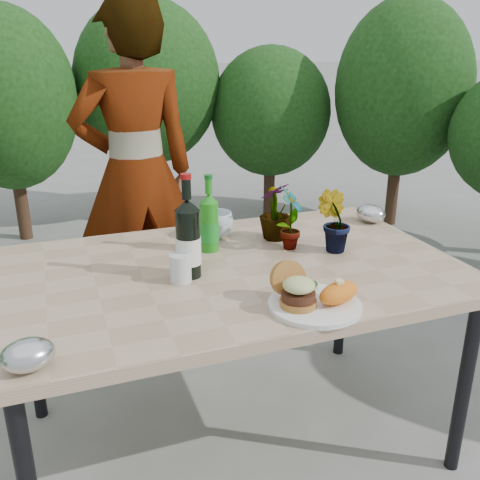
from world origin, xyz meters
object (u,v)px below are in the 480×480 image
object	(u,v)px
patio_table	(232,282)
dinner_plate	(315,305)
person	(136,174)
wine_bottle	(188,240)

from	to	relation	value
patio_table	dinner_plate	xyz separation A→B (m)	(0.13, -0.37, 0.06)
dinner_plate	person	world-z (taller)	person
dinner_plate	wine_bottle	distance (m)	0.47
wine_bottle	patio_table	bearing A→B (deg)	-13.83
wine_bottle	person	distance (m)	1.09
patio_table	person	size ratio (longest dim) A/B	0.93
dinner_plate	person	xyz separation A→B (m)	(-0.28, 1.44, 0.11)
dinner_plate	person	size ratio (longest dim) A/B	0.16
wine_bottle	dinner_plate	bearing A→B (deg)	-71.19
patio_table	dinner_plate	size ratio (longest dim) A/B	5.71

